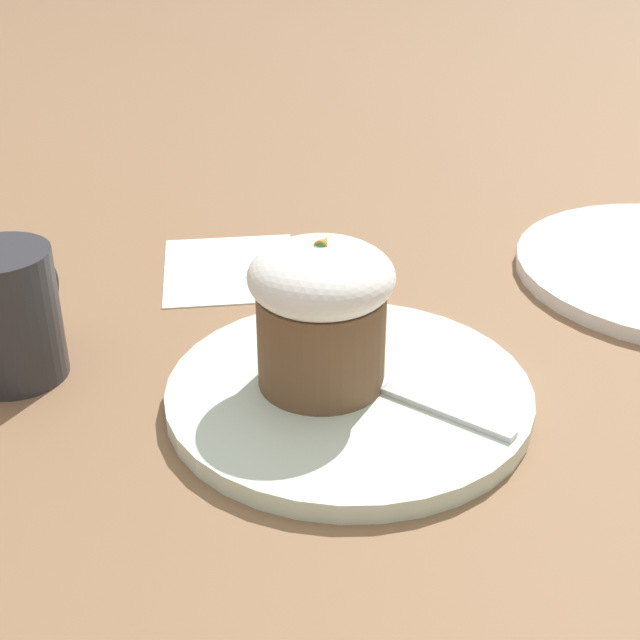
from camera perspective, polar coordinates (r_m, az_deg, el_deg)
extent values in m
plane|color=#846042|center=(0.59, 1.84, -5.29)|extent=(4.00, 4.00, 0.00)
cylinder|color=silver|center=(0.58, 1.85, -4.74)|extent=(0.24, 0.24, 0.01)
cylinder|color=brown|center=(0.56, 0.00, -1.34)|extent=(0.08, 0.08, 0.06)
ellipsoid|color=white|center=(0.54, 0.00, 2.68)|extent=(0.09, 0.09, 0.04)
cone|color=orange|center=(0.54, 0.25, 5.01)|extent=(0.02, 0.01, 0.01)
sphere|color=green|center=(0.54, -0.01, 4.63)|extent=(0.01, 0.01, 0.01)
cube|color=silver|center=(0.56, 7.88, -5.73)|extent=(0.04, 0.09, 0.00)
ellipsoid|color=silver|center=(0.58, 2.75, -3.67)|extent=(0.04, 0.05, 0.01)
cylinder|color=#2D2D33|center=(0.63, -19.34, 0.28)|extent=(0.07, 0.07, 0.09)
torus|color=#2D2D33|center=(0.66, -17.56, 1.81)|extent=(0.05, 0.01, 0.05)
cube|color=white|center=(0.77, -5.69, 3.32)|extent=(0.17, 0.16, 0.00)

